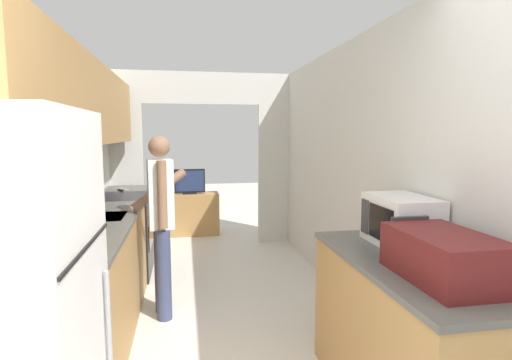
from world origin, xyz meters
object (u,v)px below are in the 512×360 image
Objects in this scene: suitcase at (443,256)px; range_oven at (123,235)px; television at (190,182)px; microwave at (401,221)px; person at (161,221)px; tv_cabinet at (190,214)px; knife at (121,190)px.

range_oven is at bearing 123.03° from suitcase.
suitcase reaches higher than television.
range_oven is 2.17× the size of microwave.
television is (0.28, 2.89, 0.00)m from person.
television is at bearing -90.00° from tv_cabinet.
suitcase is 1.25× the size of television.
suitcase is 0.61m from microwave.
microwave is 0.54× the size of tv_cabinet.
range_oven reaches higher than knife.
microwave is (2.07, -2.40, 0.61)m from range_oven.
television is at bearing 103.72° from suitcase.
person is at bearing -107.98° from knife.
range_oven is at bearing 130.69° from microwave.
microwave is at bearing -73.08° from tv_cabinet.
microwave reaches higher than tv_cabinet.
range_oven is 1.31m from person.
suitcase is at bearing -76.39° from tv_cabinet.
microwave reaches higher than knife.
range_oven is at bearing -113.97° from tv_cabinet.
range_oven is 3.62m from suitcase.
television is (-0.00, -0.04, 0.53)m from tv_cabinet.
microwave is 1.01× the size of television.
suitcase is 0.67× the size of tv_cabinet.
suitcase is at bearing -97.36° from knife.
tv_cabinet is 1.67m from knife.
television reaches higher than range_oven.
tv_cabinet is at bearing 66.03° from range_oven.
tv_cabinet is at bearing 19.10° from knife.
range_oven is 3.22× the size of knife.
person is 2.99m from tv_cabinet.
suitcase is 1.24× the size of microwave.
television is at bearing 18.22° from knife.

